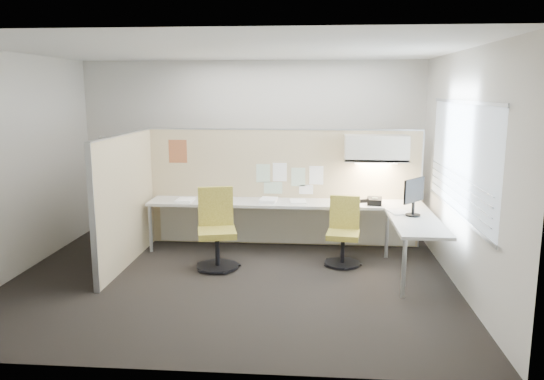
# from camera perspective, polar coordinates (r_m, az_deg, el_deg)

# --- Properties ---
(floor) EXTENTS (5.50, 4.50, 0.01)m
(floor) POSITION_cam_1_polar(r_m,az_deg,el_deg) (6.79, -4.36, -9.50)
(floor) COLOR black
(floor) RESTS_ON ground
(ceiling) EXTENTS (5.50, 4.50, 0.01)m
(ceiling) POSITION_cam_1_polar(r_m,az_deg,el_deg) (6.39, -4.73, 14.89)
(ceiling) COLOR white
(ceiling) RESTS_ON wall_back
(wall_back) EXTENTS (5.50, 0.02, 2.80)m
(wall_back) POSITION_cam_1_polar(r_m,az_deg,el_deg) (8.65, -2.18, 4.50)
(wall_back) COLOR beige
(wall_back) RESTS_ON ground
(wall_front) EXTENTS (5.50, 0.02, 2.80)m
(wall_front) POSITION_cam_1_polar(r_m,az_deg,el_deg) (4.27, -9.31, -2.11)
(wall_front) COLOR beige
(wall_front) RESTS_ON ground
(wall_left) EXTENTS (0.02, 4.50, 2.80)m
(wall_left) POSITION_cam_1_polar(r_m,az_deg,el_deg) (7.39, -26.11, 2.34)
(wall_left) COLOR beige
(wall_left) RESTS_ON ground
(wall_right) EXTENTS (0.02, 4.50, 2.80)m
(wall_right) POSITION_cam_1_polar(r_m,az_deg,el_deg) (6.59, 19.81, 1.91)
(wall_right) COLOR beige
(wall_right) RESTS_ON ground
(window_pane) EXTENTS (0.01, 2.80, 1.30)m
(window_pane) POSITION_cam_1_polar(r_m,az_deg,el_deg) (6.56, 19.68, 3.21)
(window_pane) COLOR #9BA8B4
(window_pane) RESTS_ON wall_right
(partition_back) EXTENTS (4.10, 0.06, 1.75)m
(partition_back) POSITION_cam_1_polar(r_m,az_deg,el_deg) (8.04, 1.20, 0.24)
(partition_back) COLOR tan
(partition_back) RESTS_ON floor
(partition_left) EXTENTS (0.06, 2.20, 1.75)m
(partition_left) POSITION_cam_1_polar(r_m,az_deg,el_deg) (7.39, -15.42, -1.09)
(partition_left) COLOR tan
(partition_left) RESTS_ON floor
(desk) EXTENTS (4.00, 2.07, 0.73)m
(desk) POSITION_cam_1_polar(r_m,az_deg,el_deg) (7.62, 3.84, -2.47)
(desk) COLOR beige
(desk) RESTS_ON floor
(overhead_bin) EXTENTS (0.90, 0.36, 0.38)m
(overhead_bin) POSITION_cam_1_polar(r_m,az_deg,el_deg) (7.77, 11.14, 4.41)
(overhead_bin) COLOR beige
(overhead_bin) RESTS_ON partition_back
(task_light_strip) EXTENTS (0.60, 0.06, 0.02)m
(task_light_strip) POSITION_cam_1_polar(r_m,az_deg,el_deg) (7.80, 11.08, 2.88)
(task_light_strip) COLOR #FFEABF
(task_light_strip) RESTS_ON overhead_bin
(pinned_papers) EXTENTS (1.01, 0.00, 0.47)m
(pinned_papers) POSITION_cam_1_polar(r_m,az_deg,el_deg) (7.97, 1.76, 1.30)
(pinned_papers) COLOR #8CBF8C
(pinned_papers) RESTS_ON partition_back
(poster) EXTENTS (0.28, 0.00, 0.35)m
(poster) POSITION_cam_1_polar(r_m,az_deg,el_deg) (8.17, -10.10, 4.11)
(poster) COLOR orange
(poster) RESTS_ON partition_back
(chair_left) EXTENTS (0.59, 0.61, 1.05)m
(chair_left) POSITION_cam_1_polar(r_m,az_deg,el_deg) (7.09, -5.97, -4.44)
(chair_left) COLOR black
(chair_left) RESTS_ON floor
(chair_right) EXTENTS (0.48, 0.49, 0.91)m
(chair_right) POSITION_cam_1_polar(r_m,az_deg,el_deg) (7.25, 7.69, -4.68)
(chair_right) COLOR black
(chair_right) RESTS_ON floor
(monitor) EXTENTS (0.32, 0.38, 0.49)m
(monitor) POSITION_cam_1_polar(r_m,az_deg,el_deg) (7.04, 15.01, -0.48)
(monitor) COLOR black
(monitor) RESTS_ON desk
(phone) EXTENTS (0.23, 0.22, 0.12)m
(phone) POSITION_cam_1_polar(r_m,az_deg,el_deg) (7.66, 10.94, -1.19)
(phone) COLOR black
(phone) RESTS_ON desk
(stapler) EXTENTS (0.15, 0.08, 0.05)m
(stapler) POSITION_cam_1_polar(r_m,az_deg,el_deg) (7.78, 9.84, -1.17)
(stapler) COLOR black
(stapler) RESTS_ON desk
(tape_dispenser) EXTENTS (0.11, 0.07, 0.06)m
(tape_dispenser) POSITION_cam_1_polar(r_m,az_deg,el_deg) (7.75, 9.00, -1.16)
(tape_dispenser) COLOR black
(tape_dispenser) RESTS_ON desk
(coat_hook) EXTENTS (0.18, 0.42, 1.28)m
(coat_hook) POSITION_cam_1_polar(r_m,az_deg,el_deg) (6.79, -17.98, 2.48)
(coat_hook) COLOR silver
(coat_hook) RESTS_ON partition_left
(paper_stack_0) EXTENTS (0.24, 0.31, 0.03)m
(paper_stack_0) POSITION_cam_1_polar(r_m,az_deg,el_deg) (7.88, -9.33, -1.07)
(paper_stack_0) COLOR white
(paper_stack_0) RESTS_ON desk
(paper_stack_1) EXTENTS (0.30, 0.35, 0.02)m
(paper_stack_1) POSITION_cam_1_polar(r_m,az_deg,el_deg) (7.83, -5.72, -1.08)
(paper_stack_1) COLOR white
(paper_stack_1) RESTS_ON desk
(paper_stack_2) EXTENTS (0.26, 0.32, 0.05)m
(paper_stack_2) POSITION_cam_1_polar(r_m,az_deg,el_deg) (7.73, -0.38, -1.10)
(paper_stack_2) COLOR white
(paper_stack_2) RESTS_ON desk
(paper_stack_3) EXTENTS (0.26, 0.33, 0.02)m
(paper_stack_3) POSITION_cam_1_polar(r_m,az_deg,el_deg) (7.74, 2.81, -1.22)
(paper_stack_3) COLOR white
(paper_stack_3) RESTS_ON desk
(paper_stack_4) EXTENTS (0.24, 0.30, 0.03)m
(paper_stack_4) POSITION_cam_1_polar(r_m,az_deg,el_deg) (7.73, 7.94, -1.27)
(paper_stack_4) COLOR white
(paper_stack_4) RESTS_ON desk
(paper_stack_5) EXTENTS (0.29, 0.34, 0.02)m
(paper_stack_5) POSITION_cam_1_polar(r_m,az_deg,el_deg) (7.24, 13.47, -2.33)
(paper_stack_5) COLOR white
(paper_stack_5) RESTS_ON desk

